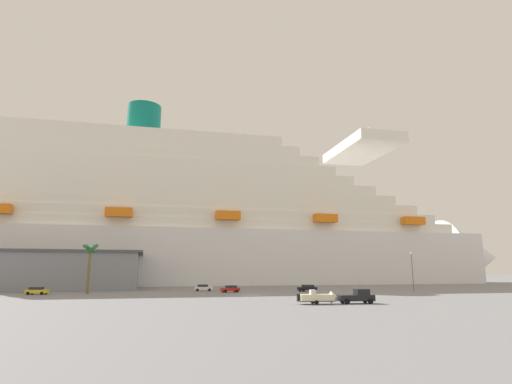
# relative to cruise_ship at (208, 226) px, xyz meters

# --- Properties ---
(ground_plane) EXTENTS (600.00, 600.00, 0.00)m
(ground_plane) POSITION_rel_cruise_ship_xyz_m (5.36, -33.37, -20.83)
(ground_plane) COLOR gray
(cruise_ship) EXTENTS (234.16, 43.32, 70.00)m
(cruise_ship) POSITION_rel_cruise_ship_xyz_m (0.00, 0.00, 0.00)
(cruise_ship) COLOR white
(cruise_ship) RESTS_ON ground_plane
(terminal_building) EXTENTS (60.92, 31.70, 10.01)m
(terminal_building) POSITION_rel_cruise_ship_xyz_m (-49.34, -31.34, -15.80)
(terminal_building) COLOR gray
(terminal_building) RESTS_ON ground_plane
(pickup_truck) EXTENTS (5.63, 2.34, 2.20)m
(pickup_truck) POSITION_rel_cruise_ship_xyz_m (17.65, -87.67, -19.79)
(pickup_truck) COLOR black
(pickup_truck) RESTS_ON ground_plane
(small_boat_on_trailer) EXTENTS (7.29, 2.22, 2.15)m
(small_boat_on_trailer) POSITION_rel_cruise_ship_xyz_m (11.70, -87.59, -19.87)
(small_boat_on_trailer) COLOR #595960
(small_boat_on_trailer) RESTS_ON ground_plane
(palm_tree) EXTENTS (3.73, 3.51, 10.80)m
(palm_tree) POSITION_rel_cruise_ship_xyz_m (-29.08, -53.71, -12.38)
(palm_tree) COLOR brown
(palm_tree) RESTS_ON ground_plane
(street_lamp) EXTENTS (0.56, 0.56, 9.30)m
(street_lamp) POSITION_rel_cruise_ship_xyz_m (45.19, -58.25, -14.90)
(street_lamp) COLOR slate
(street_lamp) RESTS_ON ground_plane
(parked_car_black_coupe) EXTENTS (4.72, 2.73, 1.58)m
(parked_car_black_coupe) POSITION_rel_cruise_ship_xyz_m (20.75, -52.42, -20.00)
(parked_car_black_coupe) COLOR black
(parked_car_black_coupe) RESTS_ON ground_plane
(parked_car_white_van) EXTENTS (4.56, 2.34, 1.58)m
(parked_car_white_van) POSITION_rel_cruise_ship_xyz_m (-3.77, -46.21, -20.00)
(parked_car_white_van) COLOR white
(parked_car_white_van) RESTS_ON ground_plane
(parked_car_red_hatchback) EXTENTS (4.51, 2.62, 1.58)m
(parked_car_red_hatchback) POSITION_rel_cruise_ship_xyz_m (2.02, -53.12, -20.00)
(parked_car_red_hatchback) COLOR red
(parked_car_red_hatchback) RESTS_ON ground_plane
(parked_car_yellow_taxi) EXTENTS (4.52, 2.52, 1.58)m
(parked_car_yellow_taxi) POSITION_rel_cruise_ship_xyz_m (-38.89, -54.60, -20.00)
(parked_car_yellow_taxi) COLOR yellow
(parked_car_yellow_taxi) RESTS_ON ground_plane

